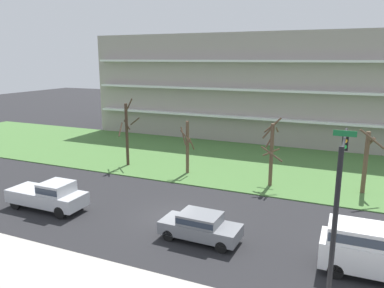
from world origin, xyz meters
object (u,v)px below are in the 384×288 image
at_px(tree_right, 366,160).
at_px(sedan_gray_center_left, 200,225).
at_px(pickup_silver_center_right, 49,195).
at_px(tree_center, 271,151).
at_px(van_white_near_left, 381,249).
at_px(tree_left, 187,146).
at_px(traffic_signal_mast, 339,192).
at_px(tree_far_left, 127,133).

relative_size(tree_right, sedan_gray_center_left, 1.12).
xyz_separation_m(tree_right, pickup_silver_center_right, (-18.87, -11.45, -1.57)).
bearing_deg(tree_right, sedan_gray_center_left, -125.60).
bearing_deg(sedan_gray_center_left, tree_center, 82.90).
relative_size(van_white_near_left, pickup_silver_center_right, 0.97).
bearing_deg(van_white_near_left, pickup_silver_center_right, 179.16).
distance_m(tree_left, sedan_gray_center_left, 12.24).
height_order(tree_center, traffic_signal_mast, traffic_signal_mast).
bearing_deg(sedan_gray_center_left, van_white_near_left, 1.42).
distance_m(tree_far_left, traffic_signal_mast, 23.07).
relative_size(tree_center, pickup_silver_center_right, 0.99).
xyz_separation_m(van_white_near_left, traffic_signal_mast, (-1.93, -2.72, 3.35)).
bearing_deg(tree_far_left, tree_right, 1.70).
xyz_separation_m(tree_center, tree_right, (6.63, 1.01, -0.21)).
bearing_deg(tree_left, tree_center, -2.39).
distance_m(tree_right, traffic_signal_mast, 14.40).
height_order(sedan_gray_center_left, traffic_signal_mast, traffic_signal_mast).
bearing_deg(tree_left, traffic_signal_mast, -47.13).
bearing_deg(pickup_silver_center_right, tree_far_left, 95.49).
bearing_deg(sedan_gray_center_left, tree_left, 119.11).
distance_m(tree_center, traffic_signal_mast, 14.32).
bearing_deg(van_white_near_left, tree_far_left, 151.23).
height_order(tree_right, van_white_near_left, tree_right).
xyz_separation_m(tree_left, tree_right, (13.84, 0.71, 0.15)).
xyz_separation_m(tree_center, sedan_gray_center_left, (-1.57, -10.45, -1.92)).
height_order(tree_far_left, tree_right, tree_far_left).
bearing_deg(tree_right, tree_far_left, -178.30).
bearing_deg(tree_left, sedan_gray_center_left, -62.31).
bearing_deg(tree_far_left, tree_center, -1.80).
relative_size(tree_center, tree_right, 1.07).
bearing_deg(traffic_signal_mast, tree_far_left, 143.82).
height_order(van_white_near_left, sedan_gray_center_left, van_white_near_left).
xyz_separation_m(tree_far_left, tree_center, (13.27, -0.42, -0.32)).
xyz_separation_m(tree_center, pickup_silver_center_right, (-12.24, -10.45, -1.78)).
xyz_separation_m(tree_right, sedan_gray_center_left, (-8.20, -11.45, -1.71)).
relative_size(tree_left, tree_right, 0.92).
distance_m(tree_far_left, tree_left, 6.11).
relative_size(sedan_gray_center_left, pickup_silver_center_right, 0.82).
distance_m(tree_left, traffic_signal_mast, 18.52).
xyz_separation_m(tree_far_left, van_white_near_left, (20.50, -10.86, -1.72)).
bearing_deg(tree_right, traffic_signal_mast, -95.39).
height_order(tree_center, pickup_silver_center_right, tree_center).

